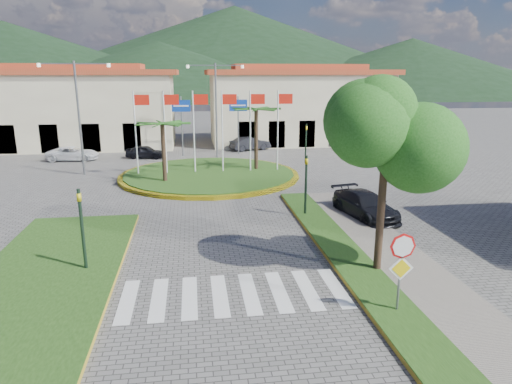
{
  "coord_description": "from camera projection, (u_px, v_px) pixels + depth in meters",
  "views": [
    {
      "loc": [
        -1.12,
        -9.88,
        7.18
      ],
      "look_at": [
        1.38,
        8.0,
        2.46
      ],
      "focal_mm": 32.0,
      "sensor_mm": 36.0,
      "label": 1
    }
  ],
  "objects": [
    {
      "name": "building_left",
      "position": [
        60.0,
        107.0,
        44.97
      ],
      "size": [
        23.32,
        9.54,
        8.05
      ],
      "color": "beige",
      "rests_on": "ground"
    },
    {
      "name": "deciduous_tree",
      "position": [
        387.0,
        133.0,
        15.66
      ],
      "size": [
        3.6,
        3.6,
        6.8
      ],
      "color": "black",
      "rests_on": "ground"
    },
    {
      "name": "sidewalk_right",
      "position": [
        430.0,
        309.0,
        14.14
      ],
      "size": [
        4.0,
        28.0,
        0.15
      ],
      "primitive_type": "cube",
      "color": "gray",
      "rests_on": "ground"
    },
    {
      "name": "hill_far_west",
      "position": [
        7.0,
        60.0,
        135.39
      ],
      "size": [
        140.0,
        140.0,
        22.0
      ],
      "primitive_type": "cone",
      "color": "black",
      "rests_on": "ground"
    },
    {
      "name": "white_van",
      "position": [
        73.0,
        154.0,
        38.53
      ],
      "size": [
        4.28,
        2.13,
        1.17
      ],
      "primitive_type": "imported",
      "rotation": [
        0.0,
        0.0,
        1.52
      ],
      "color": "white",
      "rests_on": "ground"
    },
    {
      "name": "car_side_right",
      "position": [
        365.0,
        205.0,
        23.24
      ],
      "size": [
        2.72,
        4.78,
        1.31
      ],
      "primitive_type": "imported",
      "rotation": [
        0.0,
        0.0,
        0.21
      ],
      "color": "black",
      "rests_on": "ground"
    },
    {
      "name": "traffic_light_left",
      "position": [
        82.0,
        223.0,
        16.47
      ],
      "size": [
        0.15,
        0.18,
        3.2
      ],
      "color": "black",
      "rests_on": "ground"
    },
    {
      "name": "hill_near_back",
      "position": [
        159.0,
        70.0,
        132.62
      ],
      "size": [
        110.0,
        110.0,
        16.0
      ],
      "primitive_type": "cone",
      "color": "black",
      "rests_on": "ground"
    },
    {
      "name": "car_dark_b",
      "position": [
        250.0,
        143.0,
        43.65
      ],
      "size": [
        4.1,
        2.58,
        1.27
      ],
      "primitive_type": "imported",
      "rotation": [
        0.0,
        0.0,
        1.92
      ],
      "color": "black",
      "rests_on": "ground"
    },
    {
      "name": "traffic_light_far",
      "position": [
        306.0,
        140.0,
        36.93
      ],
      "size": [
        0.18,
        0.15,
        3.2
      ],
      "color": "black",
      "rests_on": "ground"
    },
    {
      "name": "crosswalk",
      "position": [
        232.0,
        294.0,
        15.27
      ],
      "size": [
        8.0,
        3.0,
        0.01
      ],
      "primitive_type": "cube",
      "color": "silver",
      "rests_on": "ground"
    },
    {
      "name": "stop_sign",
      "position": [
        401.0,
        261.0,
        13.52
      ],
      "size": [
        0.8,
        0.11,
        2.65
      ],
      "color": "slate",
      "rests_on": "ground"
    },
    {
      "name": "hill_far_east",
      "position": [
        411.0,
        67.0,
        147.9
      ],
      "size": [
        120.0,
        120.0,
        18.0
      ],
      "primitive_type": "cone",
      "color": "black",
      "rests_on": "ground"
    },
    {
      "name": "street_lamp_west",
      "position": [
        79.0,
        112.0,
        32.08
      ],
      "size": [
        4.8,
        0.16,
        8.0
      ],
      "color": "slate",
      "rests_on": "ground"
    },
    {
      "name": "traffic_light_right",
      "position": [
        306.0,
        180.0,
        23.05
      ],
      "size": [
        0.15,
        0.18,
        3.2
      ],
      "color": "black",
      "rests_on": "ground"
    },
    {
      "name": "car_dark_a",
      "position": [
        145.0,
        152.0,
        39.5
      ],
      "size": [
        3.5,
        1.92,
        1.13
      ],
      "primitive_type": "imported",
      "rotation": [
        0.0,
        0.0,
        1.38
      ],
      "color": "black",
      "rests_on": "ground"
    },
    {
      "name": "verge_right",
      "position": [
        393.0,
        312.0,
        13.97
      ],
      "size": [
        1.6,
        28.0,
        0.18
      ],
      "primitive_type": "cube",
      "color": "#1F4212",
      "rests_on": "ground"
    },
    {
      "name": "roundabout_island",
      "position": [
        210.0,
        174.0,
        32.47
      ],
      "size": [
        12.7,
        12.7,
        6.0
      ],
      "color": "yellow",
      "rests_on": "ground"
    },
    {
      "name": "street_lamp_centre",
      "position": [
        216.0,
        105.0,
        39.17
      ],
      "size": [
        4.8,
        0.16,
        8.0
      ],
      "color": "slate",
      "rests_on": "ground"
    },
    {
      "name": "median_left",
      "position": [
        46.0,
        278.0,
        16.29
      ],
      "size": [
        5.0,
        14.0,
        0.18
      ],
      "primitive_type": "cube",
      "color": "#1F4212",
      "rests_on": "ground"
    },
    {
      "name": "hill_far_mid",
      "position": [
        235.0,
        50.0,
        162.94
      ],
      "size": [
        180.0,
        180.0,
        30.0
      ],
      "primitive_type": "cone",
      "color": "black",
      "rests_on": "ground"
    },
    {
      "name": "building_right",
      "position": [
        297.0,
        105.0,
        48.2
      ],
      "size": [
        19.08,
        9.54,
        8.05
      ],
      "color": "beige",
      "rests_on": "ground"
    },
    {
      "name": "direction_sign_west",
      "position": [
        181.0,
        116.0,
        39.94
      ],
      "size": [
        1.6,
        0.14,
        5.2
      ],
      "color": "slate",
      "rests_on": "ground"
    },
    {
      "name": "ground",
      "position": [
        246.0,
        368.0,
        11.44
      ],
      "size": [
        160.0,
        160.0,
        0.0
      ],
      "primitive_type": "plane",
      "color": "#5D5B59",
      "rests_on": "ground"
    },
    {
      "name": "direction_sign_east",
      "position": [
        238.0,
        115.0,
        40.62
      ],
      "size": [
        1.6,
        0.14,
        5.2
      ],
      "color": "slate",
      "rests_on": "ground"
    }
  ]
}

